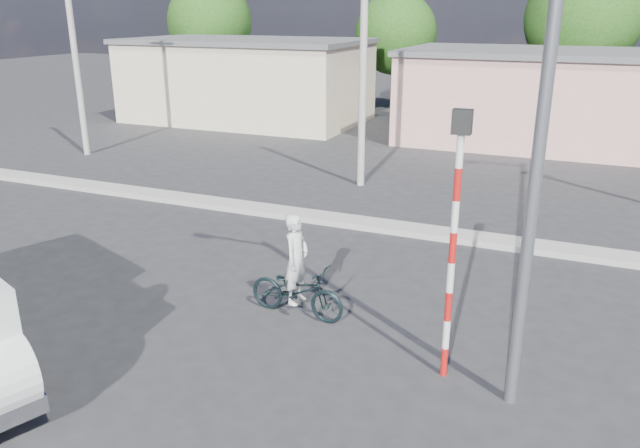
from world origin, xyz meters
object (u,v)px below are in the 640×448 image
at_px(bicycle, 297,291).
at_px(streetlight, 535,70).
at_px(traffic_pole, 454,226).
at_px(cyclist, 297,274).

distance_m(bicycle, streetlight, 6.14).
bearing_deg(traffic_pole, bicycle, 162.81).
height_order(bicycle, cyclist, cyclist).
relative_size(cyclist, traffic_pole, 0.41).
relative_size(traffic_pole, streetlight, 0.48).
bearing_deg(traffic_pole, cyclist, 162.81).
bearing_deg(cyclist, traffic_pole, -103.27).
height_order(cyclist, traffic_pole, traffic_pole).
relative_size(bicycle, streetlight, 0.22).
xyz_separation_m(bicycle, streetlight, (4.06, -1.26, 4.44)).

